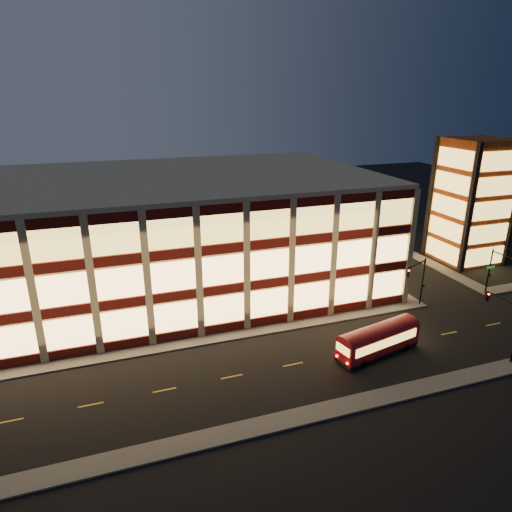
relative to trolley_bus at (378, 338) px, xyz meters
name	(u,v)px	position (x,y,z in m)	size (l,w,h in m)	color
ground	(234,341)	(-12.51, 6.94, -1.68)	(200.00, 200.00, 0.00)	black
sidewalk_office_south	(203,340)	(-15.51, 7.94, -1.61)	(54.00, 2.00, 0.15)	#514F4C
sidewalk_office_east	(348,260)	(10.49, 23.94, -1.61)	(2.00, 30.00, 0.15)	#514F4C
sidewalk_tower_west	(409,252)	(21.49, 23.94, -1.61)	(2.00, 30.00, 0.15)	#514F4C
sidewalk_near	(282,421)	(-12.51, -6.06, -1.61)	(100.00, 2.00, 0.15)	#514F4C
office_building	(174,231)	(-15.42, 23.85, 5.57)	(50.45, 30.45, 14.50)	tan
stair_tower	(471,201)	(27.44, 18.89, 7.31)	(8.60, 8.60, 18.00)	#8C3814
traffic_signal_far	(418,276)	(9.70, 7.18, 2.43)	(3.79, 1.87, 6.00)	black
traffic_signal_right	(500,267)	(20.99, 6.32, 2.42)	(1.20, 4.37, 6.00)	black
traffic_signal_near	(506,317)	(10.99, -4.09, 2.45)	(0.32, 4.45, 6.00)	black
trolley_bus	(378,338)	(0.00, 0.00, 0.00)	(9.23, 4.06, 3.04)	#93080C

